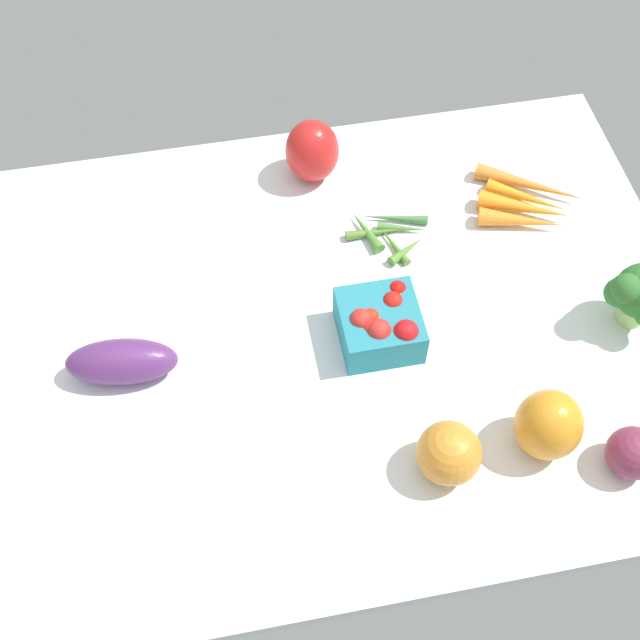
% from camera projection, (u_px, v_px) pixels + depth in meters
% --- Properties ---
extents(tablecloth, '(1.04, 0.76, 0.02)m').
position_uv_depth(tablecloth, '(320.00, 332.00, 1.17)').
color(tablecloth, white).
rests_on(tablecloth, ground).
extents(eggplant, '(0.15, 0.08, 0.06)m').
position_uv_depth(eggplant, '(122.00, 362.00, 1.10)').
color(eggplant, '#5B2D6B').
rests_on(eggplant, tablecloth).
extents(red_onion_near_basket, '(0.07, 0.07, 0.07)m').
position_uv_depth(red_onion_near_basket, '(633.00, 453.00, 1.03)').
color(red_onion_near_basket, '#792C47').
rests_on(red_onion_near_basket, tablecloth).
extents(heirloom_tomato_orange, '(0.08, 0.08, 0.08)m').
position_uv_depth(heirloom_tomato_orange, '(449.00, 453.00, 1.02)').
color(heirloom_tomato_orange, orange).
rests_on(heirloom_tomato_orange, tablecloth).
extents(okra_pile, '(0.13, 0.11, 0.02)m').
position_uv_depth(okra_pile, '(387.00, 233.00, 1.25)').
color(okra_pile, '#487B44').
rests_on(okra_pile, tablecloth).
extents(carrot_bunch, '(0.18, 0.15, 0.03)m').
position_uv_depth(carrot_bunch, '(525.00, 203.00, 1.27)').
color(carrot_bunch, orange).
rests_on(carrot_bunch, tablecloth).
extents(broccoli_head, '(0.10, 0.09, 0.10)m').
position_uv_depth(broccoli_head, '(640.00, 294.00, 1.12)').
color(broccoli_head, '#9FCF77').
rests_on(broccoli_head, tablecloth).
extents(bell_pepper_orange, '(0.12, 0.12, 0.10)m').
position_uv_depth(bell_pepper_orange, '(549.00, 425.00, 1.03)').
color(bell_pepper_orange, orange).
rests_on(bell_pepper_orange, tablecloth).
extents(berry_basket, '(0.11, 0.11, 0.07)m').
position_uv_depth(berry_basket, '(380.00, 324.00, 1.13)').
color(berry_basket, teal).
rests_on(berry_basket, tablecloth).
extents(bell_pepper_red, '(0.09, 0.09, 0.10)m').
position_uv_depth(bell_pepper_red, '(312.00, 151.00, 1.28)').
color(bell_pepper_red, red).
rests_on(bell_pepper_red, tablecloth).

